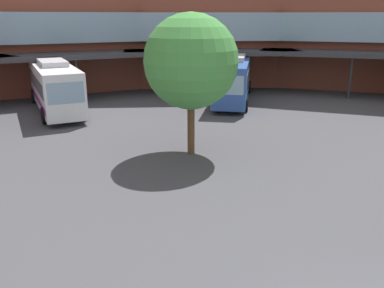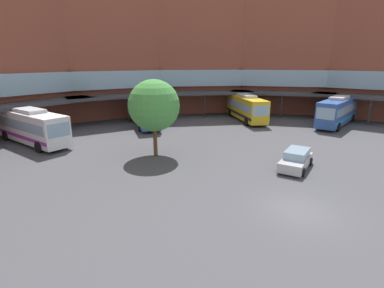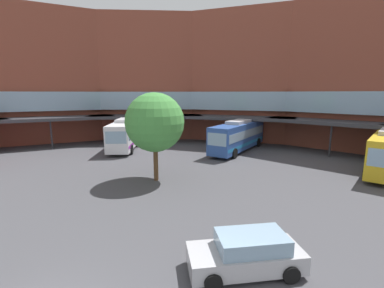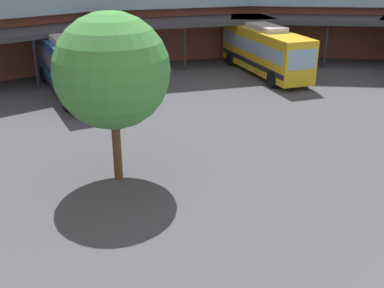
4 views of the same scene
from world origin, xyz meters
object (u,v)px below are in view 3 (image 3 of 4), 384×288
object	(u,v)px
plaza_tree	(155,122)
bus_2	(238,136)
bus_3	(126,133)
parked_car	(247,253)

from	to	relation	value
plaza_tree	bus_2	bearing A→B (deg)	60.77
bus_3	parked_car	xyz separation A→B (m)	(13.59, -22.32, -1.14)
bus_3	parked_car	size ratio (longest dim) A/B	2.34
bus_2	plaza_tree	world-z (taller)	plaza_tree
plaza_tree	bus_3	bearing A→B (deg)	120.89
bus_2	parked_car	xyz separation A→B (m)	(-0.34, -22.51, -1.13)
bus_2	bus_3	size ratio (longest dim) A/B	1.02
bus_3	parked_car	bearing A→B (deg)	20.80
bus_2	bus_3	world-z (taller)	bus_3
bus_2	bus_3	xyz separation A→B (m)	(-13.93, -0.19, 0.01)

